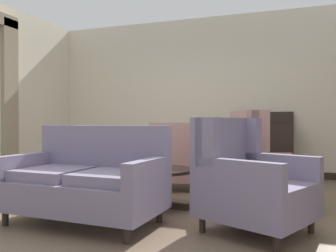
{
  "coord_description": "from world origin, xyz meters",
  "views": [
    {
      "loc": [
        1.67,
        -3.66,
        0.98
      ],
      "look_at": [
        0.23,
        0.48,
        0.94
      ],
      "focal_mm": 37.64,
      "sensor_mm": 36.0,
      "label": 1
    }
  ],
  "objects_px": {
    "settee": "(87,182)",
    "coffee_table": "(160,176)",
    "sideboard": "(262,148)",
    "armchair_foreground_right": "(180,161)",
    "armchair_back_corner": "(249,183)",
    "armchair_near_window": "(262,166)",
    "porcelain_vase": "(160,157)"
  },
  "relations": [
    {
      "from": "settee",
      "to": "coffee_table",
      "type": "bearing_deg",
      "value": 63.6
    },
    {
      "from": "sideboard",
      "to": "armchair_foreground_right",
      "type": "bearing_deg",
      "value": -126.85
    },
    {
      "from": "coffee_table",
      "to": "armchair_back_corner",
      "type": "height_order",
      "value": "armchair_back_corner"
    },
    {
      "from": "armchair_foreground_right",
      "to": "armchair_back_corner",
      "type": "xyz_separation_m",
      "value": [
        1.18,
        -1.68,
        0.01
      ]
    },
    {
      "from": "coffee_table",
      "to": "sideboard",
      "type": "relative_size",
      "value": 0.68
    },
    {
      "from": "settee",
      "to": "armchair_back_corner",
      "type": "distance_m",
      "value": 1.55
    },
    {
      "from": "armchair_near_window",
      "to": "armchair_back_corner",
      "type": "distance_m",
      "value": 1.1
    },
    {
      "from": "armchair_near_window",
      "to": "sideboard",
      "type": "bearing_deg",
      "value": -16.57
    },
    {
      "from": "settee",
      "to": "armchair_foreground_right",
      "type": "distance_m",
      "value": 1.96
    },
    {
      "from": "porcelain_vase",
      "to": "sideboard",
      "type": "relative_size",
      "value": 0.28
    },
    {
      "from": "porcelain_vase",
      "to": "settee",
      "type": "distance_m",
      "value": 0.96
    },
    {
      "from": "porcelain_vase",
      "to": "sideboard",
      "type": "bearing_deg",
      "value": 69.31
    },
    {
      "from": "coffee_table",
      "to": "armchair_foreground_right",
      "type": "xyz_separation_m",
      "value": [
        -0.1,
        1.12,
        0.06
      ]
    },
    {
      "from": "armchair_foreground_right",
      "to": "sideboard",
      "type": "xyz_separation_m",
      "value": [
        1.06,
        1.42,
        0.12
      ]
    },
    {
      "from": "armchair_foreground_right",
      "to": "porcelain_vase",
      "type": "bearing_deg",
      "value": 78.9
    },
    {
      "from": "settee",
      "to": "sideboard",
      "type": "xyz_separation_m",
      "value": [
        1.42,
        3.34,
        0.14
      ]
    },
    {
      "from": "armchair_back_corner",
      "to": "sideboard",
      "type": "distance_m",
      "value": 3.11
    },
    {
      "from": "porcelain_vase",
      "to": "armchair_near_window",
      "type": "relative_size",
      "value": 0.29
    },
    {
      "from": "armchair_foreground_right",
      "to": "armchair_back_corner",
      "type": "relative_size",
      "value": 0.93
    },
    {
      "from": "settee",
      "to": "armchair_foreground_right",
      "type": "bearing_deg",
      "value": 82.48
    },
    {
      "from": "porcelain_vase",
      "to": "armchair_back_corner",
      "type": "relative_size",
      "value": 0.29
    },
    {
      "from": "porcelain_vase",
      "to": "settee",
      "type": "bearing_deg",
      "value": -119.71
    },
    {
      "from": "armchair_near_window",
      "to": "armchair_back_corner",
      "type": "xyz_separation_m",
      "value": [
        -0.03,
        -1.1,
        -0.03
      ]
    },
    {
      "from": "armchair_back_corner",
      "to": "sideboard",
      "type": "relative_size",
      "value": 0.97
    },
    {
      "from": "coffee_table",
      "to": "armchair_near_window",
      "type": "xyz_separation_m",
      "value": [
        1.11,
        0.53,
        0.11
      ]
    },
    {
      "from": "porcelain_vase",
      "to": "armchair_back_corner",
      "type": "xyz_separation_m",
      "value": [
        1.07,
        -0.57,
        -0.15
      ]
    },
    {
      "from": "armchair_near_window",
      "to": "sideboard",
      "type": "xyz_separation_m",
      "value": [
        -0.14,
        2.0,
        0.08
      ]
    },
    {
      "from": "armchair_foreground_right",
      "to": "sideboard",
      "type": "bearing_deg",
      "value": -143.46
    },
    {
      "from": "settee",
      "to": "porcelain_vase",
      "type": "bearing_deg",
      "value": 63.29
    },
    {
      "from": "sideboard",
      "to": "coffee_table",
      "type": "bearing_deg",
      "value": -110.83
    },
    {
      "from": "porcelain_vase",
      "to": "armchair_back_corner",
      "type": "bearing_deg",
      "value": -28.16
    },
    {
      "from": "coffee_table",
      "to": "porcelain_vase",
      "type": "bearing_deg",
      "value": 27.74
    }
  ]
}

